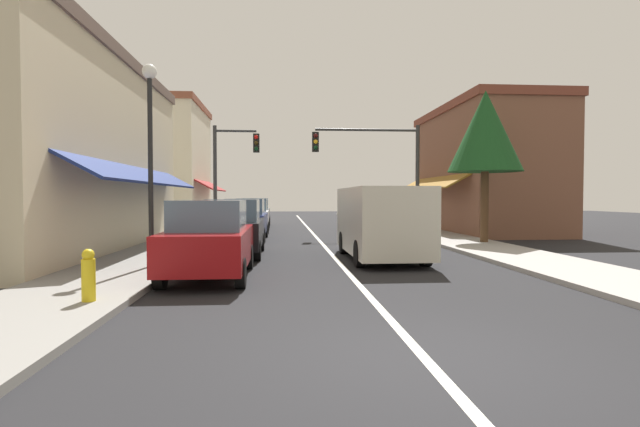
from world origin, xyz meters
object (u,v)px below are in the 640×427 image
(parked_car_third_left, at_px, (246,220))
(traffic_signal_mast_arm, at_px, (380,160))
(parked_car_far_left, at_px, (252,215))
(parked_car_nearest_left, at_px, (210,240))
(fire_hydrant, at_px, (88,275))
(parked_car_distant_left, at_px, (256,212))
(street_lamp_left_near, at_px, (150,133))
(parked_car_second_left, at_px, (234,228))
(tree_right_near, at_px, (485,132))
(van_in_lane, at_px, (380,221))
(traffic_signal_left_corner, at_px, (230,164))

(parked_car_third_left, distance_m, traffic_signal_mast_arm, 6.84)
(parked_car_far_left, distance_m, traffic_signal_mast_arm, 7.49)
(parked_car_nearest_left, height_order, fire_hydrant, parked_car_nearest_left)
(parked_car_distant_left, height_order, street_lamp_left_near, street_lamp_left_near)
(street_lamp_left_near, distance_m, fire_hydrant, 5.05)
(parked_car_nearest_left, relative_size, parked_car_second_left, 1.00)
(street_lamp_left_near, height_order, tree_right_near, tree_right_near)
(parked_car_distant_left, bearing_deg, parked_car_third_left, -90.23)
(parked_car_nearest_left, bearing_deg, fire_hydrant, -118.58)
(parked_car_third_left, xyz_separation_m, street_lamp_left_near, (-1.72, -8.72, 2.54))
(van_in_lane, xyz_separation_m, traffic_signal_mast_arm, (1.67, 8.39, 2.44))
(traffic_signal_left_corner, bearing_deg, parked_car_second_left, -83.44)
(van_in_lane, xyz_separation_m, tree_right_near, (4.87, 4.00, 3.19))
(parked_car_second_left, xyz_separation_m, van_in_lane, (4.40, -1.27, 0.27))
(parked_car_distant_left, bearing_deg, traffic_signal_left_corner, -97.97)
(parked_car_distant_left, height_order, van_in_lane, van_in_lane)
(parked_car_far_left, xyz_separation_m, tree_right_near, (9.31, -7.77, 3.45))
(van_in_lane, bearing_deg, traffic_signal_left_corner, 118.26)
(parked_car_third_left, relative_size, tree_right_near, 0.70)
(van_in_lane, bearing_deg, parked_car_third_left, 122.31)
(street_lamp_left_near, distance_m, tree_right_near, 12.49)
(parked_car_nearest_left, xyz_separation_m, parked_car_far_left, (0.10, 14.83, 0.00))
(parked_car_second_left, distance_m, parked_car_distant_left, 15.53)
(parked_car_far_left, height_order, traffic_signal_mast_arm, traffic_signal_mast_arm)
(parked_car_second_left, xyz_separation_m, parked_car_third_left, (-0.03, 5.65, 0.00))
(parked_car_third_left, height_order, van_in_lane, van_in_lane)
(parked_car_far_left, relative_size, tree_right_near, 0.70)
(parked_car_second_left, xyz_separation_m, street_lamp_left_near, (-1.75, -3.07, 2.54))
(parked_car_far_left, height_order, fire_hydrant, parked_car_far_left)
(parked_car_second_left, xyz_separation_m, parked_car_distant_left, (-0.09, 15.53, 0.00))
(traffic_signal_left_corner, bearing_deg, tree_right_near, -29.81)
(parked_car_third_left, bearing_deg, parked_car_nearest_left, -89.97)
(van_in_lane, height_order, traffic_signal_left_corner, traffic_signal_left_corner)
(parked_car_nearest_left, height_order, street_lamp_left_near, street_lamp_left_near)
(parked_car_far_left, relative_size, parked_car_distant_left, 1.00)
(van_in_lane, distance_m, fire_hydrant, 8.56)
(parked_car_second_left, distance_m, tree_right_near, 10.26)
(fire_hydrant, bearing_deg, traffic_signal_left_corner, 87.39)
(traffic_signal_mast_arm, relative_size, fire_hydrant, 5.99)
(parked_car_distant_left, bearing_deg, traffic_signal_mast_arm, -54.31)
(tree_right_near, bearing_deg, van_in_lane, -140.60)
(parked_car_third_left, xyz_separation_m, tree_right_near, (9.30, -2.91, 3.45))
(parked_car_nearest_left, relative_size, traffic_signal_left_corner, 0.77)
(parked_car_nearest_left, distance_m, traffic_signal_left_corner, 13.21)
(parked_car_far_left, relative_size, van_in_lane, 0.79)
(parked_car_nearest_left, bearing_deg, parked_car_distant_left, 89.66)
(street_lamp_left_near, bearing_deg, parked_car_second_left, 60.29)
(parked_car_third_left, distance_m, parked_car_distant_left, 9.88)
(parked_car_second_left, distance_m, van_in_lane, 4.58)
(traffic_signal_left_corner, relative_size, fire_hydrant, 6.09)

